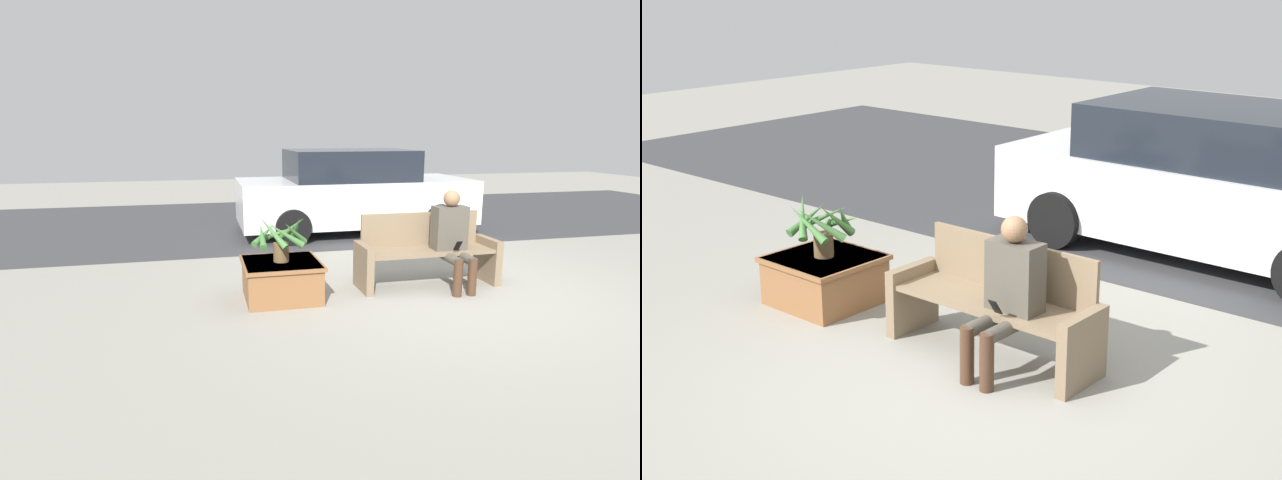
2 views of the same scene
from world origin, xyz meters
TOP-DOWN VIEW (x-y plane):
  - ground_plane at (0.00, 0.00)m, footprint 30.00×30.00m
  - road_surface at (0.00, 5.28)m, footprint 20.00×6.00m
  - bench at (-0.19, 0.34)m, footprint 1.73×0.54m
  - person_seated at (0.06, 0.16)m, footprint 0.40×0.60m
  - planter_box at (-2.00, 0.22)m, footprint 0.87×0.84m
  - potted_plant at (-2.00, 0.22)m, footprint 0.65×0.64m
  - parked_car at (-0.07, 3.76)m, footprint 4.29×1.98m

SIDE VIEW (x-z plane):
  - ground_plane at x=0.00m, z-range 0.00..0.00m
  - road_surface at x=0.00m, z-range 0.00..0.01m
  - planter_box at x=-2.00m, z-range 0.02..0.45m
  - bench at x=-0.19m, z-range -0.02..0.85m
  - person_seated at x=0.06m, z-range 0.06..1.23m
  - potted_plant at x=-2.00m, z-range 0.44..0.99m
  - parked_car at x=-0.07m, z-range -0.02..1.51m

